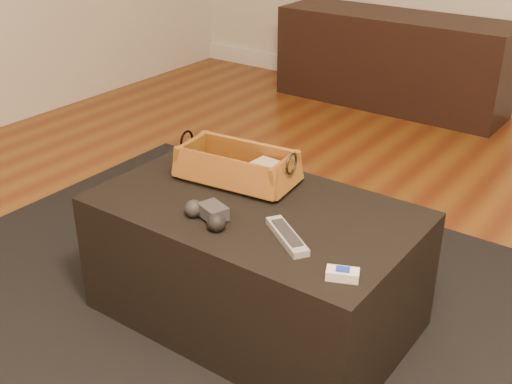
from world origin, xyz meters
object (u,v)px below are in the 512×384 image
Objects in this scene: game_controller at (208,214)px; cream_gadget at (343,274)px; ottoman at (255,262)px; wicker_basket at (237,168)px; tv_remote at (230,174)px; media_cabinet at (393,60)px; silver_remote at (287,236)px.

game_controller reaches higher than cream_gadget.
cream_gadget is at bearing -24.81° from ottoman.
wicker_basket is 4.55× the size of cream_gadget.
tv_remote is 0.65m from cream_gadget.
media_cabinet reaches higher than tv_remote.
ottoman is 0.32m from wicker_basket.
ottoman is 10.76× the size of cream_gadget.
media_cabinet is 2.72m from cream_gadget.
game_controller is 0.25m from silver_remote.
game_controller is at bearing -167.66° from silver_remote.
wicker_basket is (-0.15, 0.11, 0.26)m from ottoman.
silver_remote is at bearing 12.34° from game_controller.
tv_remote is 0.03m from wicker_basket.
silver_remote is (0.81, -2.44, 0.16)m from media_cabinet.
ottoman is 0.32m from silver_remote.
game_controller is 0.46m from cream_gadget.
tv_remote is (-0.17, 0.09, 0.24)m from ottoman.
cream_gadget is (1.03, -2.52, 0.16)m from media_cabinet.
media_cabinet is 1.46× the size of ottoman.
wicker_basket is (0.02, 0.02, 0.02)m from tv_remote.
ottoman is 0.30m from tv_remote.
cream_gadget is at bearing -67.81° from media_cabinet.
tv_remote is at bearing -136.31° from wicker_basket.
wicker_basket is (0.46, -2.21, 0.19)m from media_cabinet.
game_controller is at bearing -69.38° from wicker_basket.
media_cabinet reaches higher than cream_gadget.
cream_gadget is at bearing -19.79° from silver_remote.
tv_remote reaches higher than silver_remote.
media_cabinet is at bearing 112.19° from cream_gadget.
ottoman is at bearing 73.85° from game_controller.
silver_remote is (0.35, -0.22, -0.04)m from wicker_basket.
ottoman is at bearing -75.27° from media_cabinet.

